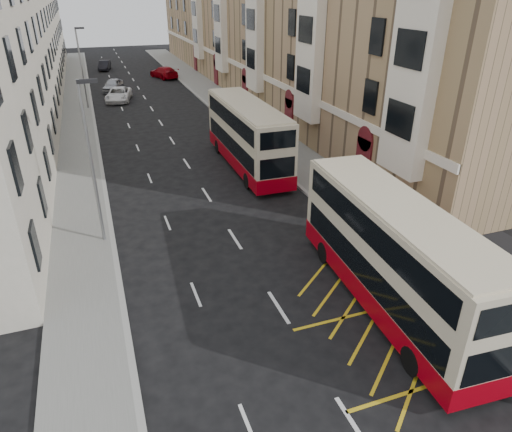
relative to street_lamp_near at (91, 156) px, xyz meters
name	(u,v)px	position (x,y,z in m)	size (l,w,h in m)	color
ground	(323,377)	(6.35, -12.00, -4.64)	(200.00, 200.00, 0.00)	black
pavement_right	(253,125)	(14.35, 18.00, -4.56)	(4.00, 120.00, 0.15)	slate
pavement_left	(79,142)	(-1.15, 18.00, -4.56)	(3.00, 120.00, 0.15)	slate
kerb_right	(232,127)	(12.35, 18.00, -4.56)	(0.25, 120.00, 0.15)	#999993
kerb_left	(97,140)	(0.35, 18.00, -4.56)	(0.25, 120.00, 0.15)	#999993
road_markings	(145,99)	(6.35, 33.00, -4.63)	(10.00, 110.00, 0.01)	silver
terrace_right	(264,26)	(21.23, 33.38, 2.88)	(10.75, 79.00, 15.25)	tan
terrace_left	(5,44)	(-7.08, 33.50, 1.88)	(9.18, 79.00, 13.25)	beige
guard_railing	(387,243)	(12.60, -6.25, -3.78)	(0.06, 6.56, 1.01)	red
street_lamp_near	(91,156)	(0.00, 0.00, 0.00)	(0.93, 0.18, 8.00)	gray
street_lamp_far	(82,64)	(0.00, 30.00, 0.00)	(0.93, 0.18, 8.00)	gray
double_decker_front	(393,255)	(10.65, -9.23, -2.33)	(3.31, 11.51, 4.54)	beige
double_decker_rear	(247,136)	(10.37, 7.77, -2.27)	(2.79, 11.66, 4.64)	beige
pedestrian_near	(448,280)	(13.13, -9.85, -3.69)	(0.58, 0.38, 1.60)	black
pedestrian_far	(392,230)	(13.47, -5.38, -3.69)	(0.93, 0.39, 1.59)	black
white_van	(119,94)	(3.42, 32.91, -3.89)	(2.48, 5.37, 1.49)	white
car_silver	(113,85)	(3.18, 38.63, -3.87)	(1.82, 4.52, 1.54)	#AAACB2
car_dark	(104,66)	(3.11, 55.76, -3.93)	(1.50, 4.31, 1.42)	black
car_red	(164,72)	(10.70, 45.76, -3.83)	(2.25, 5.54, 1.61)	#910009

